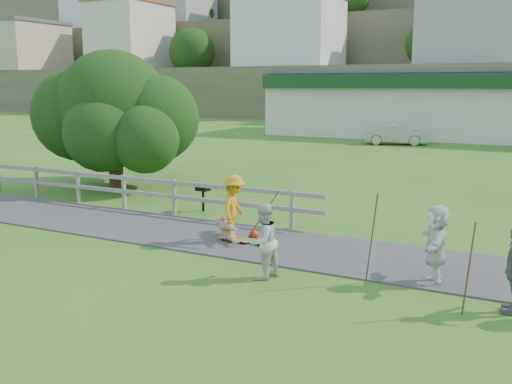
{
  "coord_description": "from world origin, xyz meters",
  "views": [
    {
      "loc": [
        8.22,
        -11.03,
        4.01
      ],
      "look_at": [
        1.53,
        2.0,
        1.23
      ],
      "focal_mm": 40.0,
      "sensor_mm": 36.0,
      "label": 1
    }
  ],
  "objects_px": {
    "skater_rider": "(234,211)",
    "spectator_a": "(263,241)",
    "car_silver": "(396,134)",
    "skater_fallen": "(227,228)",
    "spectator_d": "(436,245)",
    "tree": "(114,134)",
    "bbq": "(203,198)"
  },
  "relations": [
    {
      "from": "spectator_a",
      "to": "car_silver",
      "type": "distance_m",
      "value": 28.39
    },
    {
      "from": "tree",
      "to": "spectator_a",
      "type": "bearing_deg",
      "value": -35.26
    },
    {
      "from": "spectator_a",
      "to": "tree",
      "type": "xyz_separation_m",
      "value": [
        -10.04,
        7.1,
        1.29
      ]
    },
    {
      "from": "car_silver",
      "to": "spectator_a",
      "type": "bearing_deg",
      "value": 171.83
    },
    {
      "from": "skater_fallen",
      "to": "spectator_d",
      "type": "xyz_separation_m",
      "value": [
        5.42,
        -0.99,
        0.52
      ]
    },
    {
      "from": "skater_rider",
      "to": "bbq",
      "type": "xyz_separation_m",
      "value": [
        -2.7,
        2.79,
        -0.39
      ]
    },
    {
      "from": "skater_rider",
      "to": "bbq",
      "type": "relative_size",
      "value": 1.88
    },
    {
      "from": "spectator_d",
      "to": "bbq",
      "type": "relative_size",
      "value": 1.88
    },
    {
      "from": "spectator_a",
      "to": "car_silver",
      "type": "relative_size",
      "value": 0.38
    },
    {
      "from": "skater_fallen",
      "to": "spectator_a",
      "type": "xyz_separation_m",
      "value": [
        2.16,
        -2.27,
        0.49
      ]
    },
    {
      "from": "tree",
      "to": "car_silver",
      "type": "bearing_deg",
      "value": 74.07
    },
    {
      "from": "skater_fallen",
      "to": "spectator_a",
      "type": "height_order",
      "value": "spectator_a"
    },
    {
      "from": "skater_fallen",
      "to": "bbq",
      "type": "relative_size",
      "value": 1.93
    },
    {
      "from": "spectator_a",
      "to": "tree",
      "type": "bearing_deg",
      "value": -110.75
    },
    {
      "from": "skater_fallen",
      "to": "bbq",
      "type": "height_order",
      "value": "bbq"
    },
    {
      "from": "skater_rider",
      "to": "car_silver",
      "type": "distance_m",
      "value": 26.12
    },
    {
      "from": "car_silver",
      "to": "spectator_d",
      "type": "bearing_deg",
      "value": 178.87
    },
    {
      "from": "car_silver",
      "to": "bbq",
      "type": "bearing_deg",
      "value": 162.39
    },
    {
      "from": "spectator_a",
      "to": "spectator_d",
      "type": "height_order",
      "value": "spectator_d"
    },
    {
      "from": "skater_rider",
      "to": "tree",
      "type": "relative_size",
      "value": 0.24
    },
    {
      "from": "skater_rider",
      "to": "tree",
      "type": "distance_m",
      "value": 9.69
    },
    {
      "from": "spectator_d",
      "to": "car_silver",
      "type": "height_order",
      "value": "spectator_d"
    },
    {
      "from": "spectator_d",
      "to": "skater_fallen",
      "type": "bearing_deg",
      "value": -112.41
    },
    {
      "from": "tree",
      "to": "bbq",
      "type": "distance_m",
      "value": 6.15
    },
    {
      "from": "skater_fallen",
      "to": "tree",
      "type": "xyz_separation_m",
      "value": [
        -7.88,
        4.83,
        1.78
      ]
    },
    {
      "from": "skater_rider",
      "to": "spectator_a",
      "type": "distance_m",
      "value": 2.78
    },
    {
      "from": "spectator_d",
      "to": "bbq",
      "type": "height_order",
      "value": "spectator_d"
    },
    {
      "from": "car_silver",
      "to": "skater_fallen",
      "type": "bearing_deg",
      "value": 167.81
    },
    {
      "from": "spectator_a",
      "to": "spectator_d",
      "type": "xyz_separation_m",
      "value": [
        3.26,
        1.27,
        0.03
      ]
    },
    {
      "from": "bbq",
      "to": "spectator_a",
      "type": "bearing_deg",
      "value": -40.75
    },
    {
      "from": "skater_fallen",
      "to": "tree",
      "type": "distance_m",
      "value": 9.41
    },
    {
      "from": "skater_rider",
      "to": "spectator_d",
      "type": "bearing_deg",
      "value": -112.86
    }
  ]
}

